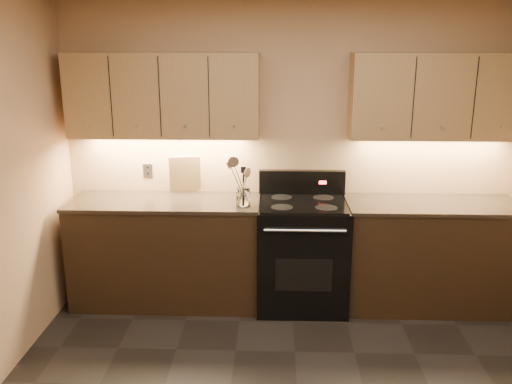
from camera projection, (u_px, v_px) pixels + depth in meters
wall_back at (293, 152)px, 4.76m from camera, size 4.00×0.04×2.60m
counter_left at (167, 251)px, 4.73m from camera, size 1.62×0.62×0.93m
counter_right at (430, 255)px, 4.66m from camera, size 1.46×0.62×0.93m
stove at (302, 252)px, 4.67m from camera, size 0.76×0.68×1.14m
upper_cab_left at (163, 95)px, 4.52m from camera, size 1.60×0.30×0.70m
upper_cab_right at (439, 96)px, 4.45m from camera, size 1.44×0.30×0.70m
outlet_plate at (148, 170)px, 4.85m from camera, size 0.08×0.01×0.12m
utensil_crock at (243, 198)px, 4.44m from camera, size 0.13×0.13×0.14m
cutting_board at (185, 174)px, 4.80m from camera, size 0.29×0.15×0.34m
wooden_spoon at (239, 187)px, 4.40m from camera, size 0.14×0.12×0.31m
black_turner at (243, 186)px, 4.39m from camera, size 0.09×0.18×0.33m
steel_spatula at (246, 181)px, 4.41m from camera, size 0.25×0.15×0.39m
steel_skimmer at (248, 180)px, 4.40m from camera, size 0.21×0.10×0.41m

